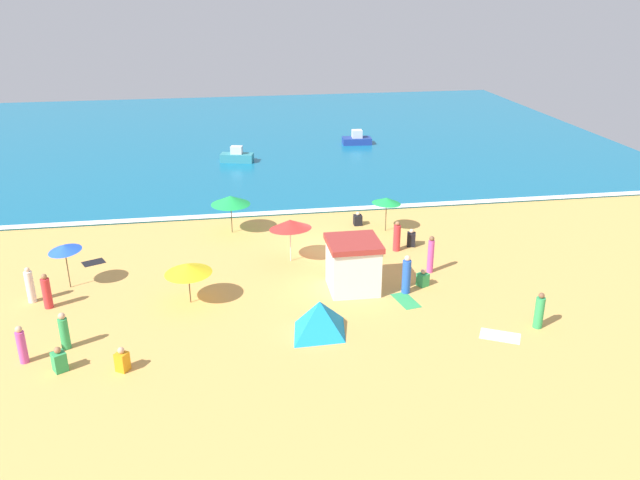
# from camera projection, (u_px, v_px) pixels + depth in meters

# --- Properties ---
(ground_plane) EXTENTS (60.00, 60.00, 0.00)m
(ground_plane) POSITION_uv_depth(u_px,v_px,m) (323.00, 251.00, 34.53)
(ground_plane) COLOR #E0A856
(ocean_water) EXTENTS (60.00, 44.00, 0.10)m
(ocean_water) POSITION_uv_depth(u_px,v_px,m) (273.00, 135.00, 60.13)
(ocean_water) COLOR #146B93
(ocean_water) RESTS_ON ground_plane
(wave_breaker_foam) EXTENTS (57.00, 0.70, 0.01)m
(wave_breaker_foam) POSITION_uv_depth(u_px,v_px,m) (306.00, 211.00, 40.26)
(wave_breaker_foam) COLOR white
(wave_breaker_foam) RESTS_ON ocean_water
(lifeguard_cabana) EXTENTS (2.40, 2.45, 2.45)m
(lifeguard_cabana) POSITION_uv_depth(u_px,v_px,m) (353.00, 265.00, 29.88)
(lifeguard_cabana) COLOR white
(lifeguard_cabana) RESTS_ON ground_plane
(beach_umbrella_0) EXTENTS (2.96, 2.97, 2.35)m
(beach_umbrella_0) POSITION_uv_depth(u_px,v_px,m) (290.00, 224.00, 32.59)
(beach_umbrella_0) COLOR silver
(beach_umbrella_0) RESTS_ON ground_plane
(beach_umbrella_1) EXTENTS (2.93, 2.93, 1.91)m
(beach_umbrella_1) POSITION_uv_depth(u_px,v_px,m) (188.00, 269.00, 28.43)
(beach_umbrella_1) COLOR #4C3823
(beach_umbrella_1) RESTS_ON ground_plane
(beach_umbrella_2) EXTENTS (3.15, 3.15, 2.22)m
(beach_umbrella_2) POSITION_uv_depth(u_px,v_px,m) (230.00, 200.00, 36.38)
(beach_umbrella_2) COLOR #4C3823
(beach_umbrella_2) RESTS_ON ground_plane
(beach_umbrella_3) EXTENTS (2.16, 2.15, 2.25)m
(beach_umbrella_3) POSITION_uv_depth(u_px,v_px,m) (64.00, 248.00, 29.74)
(beach_umbrella_3) COLOR #4C3823
(beach_umbrella_3) RESTS_ON ground_plane
(beach_umbrella_4) EXTENTS (2.01, 2.00, 2.04)m
(beach_umbrella_4) POSITION_uv_depth(u_px,v_px,m) (387.00, 201.00, 36.69)
(beach_umbrella_4) COLOR #4C3823
(beach_umbrella_4) RESTS_ON ground_plane
(beach_tent) EXTENTS (2.98, 2.95, 1.43)m
(beach_tent) POSITION_uv_depth(u_px,v_px,m) (320.00, 317.00, 26.32)
(beach_tent) COLOR #1999D8
(beach_tent) RESTS_ON ground_plane
(parked_bicycle) EXTENTS (0.57, 1.76, 0.76)m
(parked_bicycle) POSITION_uv_depth(u_px,v_px,m) (373.00, 250.00, 33.66)
(parked_bicycle) COLOR black
(parked_bicycle) RESTS_ON ground_plane
(beachgoer_0) EXTENTS (0.40, 0.40, 1.92)m
(beachgoer_0) POSITION_uv_depth(u_px,v_px,m) (431.00, 255.00, 31.73)
(beachgoer_0) COLOR #D84CA5
(beachgoer_0) RESTS_ON ground_plane
(beachgoer_1) EXTENTS (0.61, 0.61, 0.86)m
(beachgoer_1) POSITION_uv_depth(u_px,v_px,m) (423.00, 279.00, 30.51)
(beachgoer_1) COLOR green
(beachgoer_1) RESTS_ON ground_plane
(beachgoer_2) EXTENTS (0.56, 0.56, 1.88)m
(beachgoer_2) POSITION_uv_depth(u_px,v_px,m) (406.00, 275.00, 29.64)
(beachgoer_2) COLOR blue
(beachgoer_2) RESTS_ON ground_plane
(beachgoer_3) EXTENTS (0.40, 0.40, 1.64)m
(beachgoer_3) POSITION_uv_depth(u_px,v_px,m) (47.00, 292.00, 28.31)
(beachgoer_3) COLOR red
(beachgoer_3) RESTS_ON ground_plane
(beachgoer_4) EXTENTS (0.56, 0.56, 0.98)m
(beachgoer_4) POSITION_uv_depth(u_px,v_px,m) (411.00, 239.00, 35.08)
(beachgoer_4) COLOR black
(beachgoer_4) RESTS_ON ground_plane
(beachgoer_5) EXTENTS (0.51, 0.51, 1.66)m
(beachgoer_5) POSITION_uv_depth(u_px,v_px,m) (397.00, 237.00, 34.35)
(beachgoer_5) COLOR red
(beachgoer_5) RESTS_ON ground_plane
(beachgoer_6) EXTENTS (0.57, 0.57, 0.98)m
(beachgoer_6) POSITION_uv_depth(u_px,v_px,m) (122.00, 360.00, 23.84)
(beachgoer_6) COLOR orange
(beachgoer_6) RESTS_ON ground_plane
(beachgoer_7) EXTENTS (0.64, 0.64, 1.00)m
(beachgoer_7) POSITION_uv_depth(u_px,v_px,m) (59.00, 361.00, 23.82)
(beachgoer_7) COLOR green
(beachgoer_7) RESTS_ON ground_plane
(beachgoer_8) EXTENTS (0.51, 0.51, 1.70)m
(beachgoer_8) POSITION_uv_depth(u_px,v_px,m) (30.00, 286.00, 28.82)
(beachgoer_8) COLOR white
(beachgoer_8) RESTS_ON ground_plane
(beachgoer_9) EXTENTS (0.54, 0.54, 1.61)m
(beachgoer_9) POSITION_uv_depth(u_px,v_px,m) (539.00, 312.00, 26.69)
(beachgoer_9) COLOR green
(beachgoer_9) RESTS_ON ground_plane
(beachgoer_10) EXTENTS (0.48, 0.48, 0.82)m
(beachgoer_10) POSITION_uv_depth(u_px,v_px,m) (358.00, 220.00, 38.13)
(beachgoer_10) COLOR black
(beachgoer_10) RESTS_ON ground_plane
(beachgoer_11) EXTENTS (0.47, 0.47, 1.55)m
(beachgoer_11) POSITION_uv_depth(u_px,v_px,m) (22.00, 345.00, 24.23)
(beachgoer_11) COLOR #D84CA5
(beachgoer_11) RESTS_ON ground_plane
(beachgoer_12) EXTENTS (0.49, 0.49, 1.57)m
(beachgoer_12) POSITION_uv_depth(u_px,v_px,m) (64.00, 332.00, 25.17)
(beachgoer_12) COLOR green
(beachgoer_12) RESTS_ON ground_plane
(beach_towel_0) EXTENTS (1.83, 1.55, 0.01)m
(beach_towel_0) POSITION_uv_depth(u_px,v_px,m) (500.00, 336.00, 26.29)
(beach_towel_0) COLOR white
(beach_towel_0) RESTS_ON ground_plane
(beach_towel_1) EXTENTS (1.30, 1.15, 0.01)m
(beach_towel_1) POSITION_uv_depth(u_px,v_px,m) (94.00, 262.00, 33.14)
(beach_towel_1) COLOR black
(beach_towel_1) RESTS_ON ground_plane
(beach_towel_2) EXTENTS (1.08, 1.75, 0.01)m
(beach_towel_2) POSITION_uv_depth(u_px,v_px,m) (406.00, 301.00, 29.19)
(beach_towel_2) COLOR green
(beach_towel_2) RESTS_ON ground_plane
(small_boat_0) EXTENTS (2.59, 1.53, 1.24)m
(small_boat_0) POSITION_uv_depth(u_px,v_px,m) (357.00, 139.00, 56.60)
(small_boat_0) COLOR navy
(small_boat_0) RESTS_ON ocean_water
(small_boat_1) EXTENTS (2.74, 1.63, 1.26)m
(small_boat_1) POSITION_uv_depth(u_px,v_px,m) (237.00, 156.00, 51.00)
(small_boat_1) COLOR teal
(small_boat_1) RESTS_ON ocean_water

